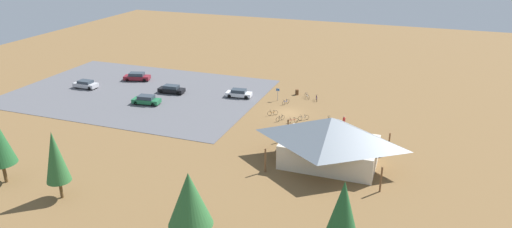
{
  "coord_description": "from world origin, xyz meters",
  "views": [
    {
      "loc": [
        -18.0,
        63.92,
        25.96
      ],
      "look_at": [
        3.45,
        4.86,
        1.2
      ],
      "focal_mm": 32.39,
      "sensor_mm": 36.0,
      "label": 1
    }
  ],
  "objects_px": {
    "car_maroon_near_entry": "(137,77)",
    "visitor_by_pavilion": "(343,128)",
    "pine_far_west": "(189,199)",
    "car_silver_inner_stall": "(86,84)",
    "pine_east": "(343,214)",
    "bicycle_orange_by_bin": "(273,113)",
    "bicycle_white_lone_east": "(307,96)",
    "bicycle_silver_mid_cluster": "(304,118)",
    "bicycle_purple_edge_south": "(317,98)",
    "visitor_crossing_yard": "(344,122)",
    "car_green_far_end": "(146,100)",
    "car_black_back_corner": "(171,89)",
    "lot_sign": "(278,93)",
    "car_white_front_row": "(239,93)",
    "bicycle_black_yard_left": "(280,118)",
    "pine_far_east": "(55,157)",
    "bicycle_teal_lone_west": "(329,120)",
    "bike_pavilion": "(330,138)",
    "trash_bin": "(297,92)",
    "bicycle_red_front_row": "(293,120)",
    "bicycle_blue_yard_front": "(286,102)"
  },
  "relations": [
    {
      "from": "bike_pavilion",
      "to": "bicycle_purple_edge_south",
      "type": "height_order",
      "value": "bike_pavilion"
    },
    {
      "from": "bicycle_blue_yard_front",
      "to": "pine_far_west",
      "type": "bearing_deg",
      "value": 94.36
    },
    {
      "from": "bicycle_white_lone_east",
      "to": "bicycle_silver_mid_cluster",
      "type": "bearing_deg",
      "value": 100.97
    },
    {
      "from": "pine_far_east",
      "to": "car_green_far_end",
      "type": "relative_size",
      "value": 1.62
    },
    {
      "from": "bicycle_orange_by_bin",
      "to": "bicycle_purple_edge_south",
      "type": "bearing_deg",
      "value": -118.81
    },
    {
      "from": "bicycle_purple_edge_south",
      "to": "visitor_crossing_yard",
      "type": "distance_m",
      "value": 11.76
    },
    {
      "from": "car_silver_inner_stall",
      "to": "visitor_by_pavilion",
      "type": "relative_size",
      "value": 2.55
    },
    {
      "from": "visitor_by_pavilion",
      "to": "car_silver_inner_stall",
      "type": "bearing_deg",
      "value": -5.53
    },
    {
      "from": "bicycle_teal_lone_west",
      "to": "car_maroon_near_entry",
      "type": "distance_m",
      "value": 38.92
    },
    {
      "from": "bicycle_orange_by_bin",
      "to": "visitor_by_pavilion",
      "type": "xyz_separation_m",
      "value": [
        -11.32,
        3.4,
        0.51
      ]
    },
    {
      "from": "bicycle_silver_mid_cluster",
      "to": "car_black_back_corner",
      "type": "height_order",
      "value": "car_black_back_corner"
    },
    {
      "from": "car_green_far_end",
      "to": "pine_far_west",
      "type": "bearing_deg",
      "value": 128.16
    },
    {
      "from": "pine_east",
      "to": "bicycle_orange_by_bin",
      "type": "xyz_separation_m",
      "value": [
        15.77,
        -30.63,
        -4.76
      ]
    },
    {
      "from": "bicycle_purple_edge_south",
      "to": "bicycle_orange_by_bin",
      "type": "bearing_deg",
      "value": 61.19
    },
    {
      "from": "pine_east",
      "to": "car_maroon_near_entry",
      "type": "distance_m",
      "value": 59.7
    },
    {
      "from": "pine_far_west",
      "to": "bicycle_orange_by_bin",
      "type": "bearing_deg",
      "value": -84.08
    },
    {
      "from": "pine_far_west",
      "to": "visitor_crossing_yard",
      "type": "relative_size",
      "value": 4.26
    },
    {
      "from": "bike_pavilion",
      "to": "bicycle_black_yard_left",
      "type": "relative_size",
      "value": 7.98
    },
    {
      "from": "bicycle_red_front_row",
      "to": "pine_far_west",
      "type": "bearing_deg",
      "value": 89.53
    },
    {
      "from": "trash_bin",
      "to": "car_green_far_end",
      "type": "height_order",
      "value": "car_green_far_end"
    },
    {
      "from": "pine_far_west",
      "to": "car_silver_inner_stall",
      "type": "relative_size",
      "value": 1.81
    },
    {
      "from": "trash_bin",
      "to": "bicycle_black_yard_left",
      "type": "xyz_separation_m",
      "value": [
        -0.81,
        12.35,
        -0.05
      ]
    },
    {
      "from": "car_silver_inner_stall",
      "to": "bike_pavilion",
      "type": "bearing_deg",
      "value": 163.67
    },
    {
      "from": "pine_far_west",
      "to": "bicycle_silver_mid_cluster",
      "type": "height_order",
      "value": "pine_far_west"
    },
    {
      "from": "bicycle_white_lone_east",
      "to": "pine_far_west",
      "type": "bearing_deg",
      "value": 90.52
    },
    {
      "from": "bicycle_white_lone_east",
      "to": "lot_sign",
      "type": "bearing_deg",
      "value": 33.62
    },
    {
      "from": "pine_east",
      "to": "bicycle_orange_by_bin",
      "type": "distance_m",
      "value": 34.78
    },
    {
      "from": "trash_bin",
      "to": "bicycle_silver_mid_cluster",
      "type": "bearing_deg",
      "value": 110.11
    },
    {
      "from": "lot_sign",
      "to": "bicycle_teal_lone_west",
      "type": "bearing_deg",
      "value": 147.5
    },
    {
      "from": "pine_far_west",
      "to": "visitor_crossing_yard",
      "type": "xyz_separation_m",
      "value": [
        -7.6,
        -31.87,
        -4.34
      ]
    },
    {
      "from": "lot_sign",
      "to": "pine_far_west",
      "type": "xyz_separation_m",
      "value": [
        -4.69,
        39.64,
        3.89
      ]
    },
    {
      "from": "bicycle_red_front_row",
      "to": "car_maroon_near_entry",
      "type": "height_order",
      "value": "car_maroon_near_entry"
    },
    {
      "from": "lot_sign",
      "to": "car_white_front_row",
      "type": "height_order",
      "value": "lot_sign"
    },
    {
      "from": "bike_pavilion",
      "to": "car_maroon_near_entry",
      "type": "height_order",
      "value": "bike_pavilion"
    },
    {
      "from": "bike_pavilion",
      "to": "lot_sign",
      "type": "height_order",
      "value": "bike_pavilion"
    },
    {
      "from": "lot_sign",
      "to": "bicycle_white_lone_east",
      "type": "distance_m",
      "value": 5.27
    },
    {
      "from": "pine_far_west",
      "to": "car_green_far_end",
      "type": "distance_m",
      "value": 39.33
    },
    {
      "from": "bicycle_orange_by_bin",
      "to": "visitor_crossing_yard",
      "type": "relative_size",
      "value": 0.73
    },
    {
      "from": "car_white_front_row",
      "to": "visitor_by_pavilion",
      "type": "height_order",
      "value": "visitor_by_pavilion"
    },
    {
      "from": "lot_sign",
      "to": "car_black_back_corner",
      "type": "height_order",
      "value": "lot_sign"
    },
    {
      "from": "car_maroon_near_entry",
      "to": "bicycle_blue_yard_front",
      "type": "bearing_deg",
      "value": 174.68
    },
    {
      "from": "bicycle_white_lone_east",
      "to": "visitor_by_pavilion",
      "type": "bearing_deg",
      "value": 122.84
    },
    {
      "from": "pine_east",
      "to": "bicycle_teal_lone_west",
      "type": "bearing_deg",
      "value": -77.05
    },
    {
      "from": "car_maroon_near_entry",
      "to": "visitor_by_pavilion",
      "type": "bearing_deg",
      "value": 164.18
    },
    {
      "from": "visitor_crossing_yard",
      "to": "bike_pavilion",
      "type": "bearing_deg",
      "value": 91.01
    },
    {
      "from": "pine_far_east",
      "to": "bicycle_teal_lone_west",
      "type": "bearing_deg",
      "value": -126.43
    },
    {
      "from": "bicycle_black_yard_left",
      "to": "visitor_by_pavilion",
      "type": "height_order",
      "value": "visitor_by_pavilion"
    },
    {
      "from": "bicycle_purple_edge_south",
      "to": "visitor_by_pavilion",
      "type": "bearing_deg",
      "value": 118.19
    },
    {
      "from": "bicycle_purple_edge_south",
      "to": "car_green_far_end",
      "type": "bearing_deg",
      "value": 23.54
    },
    {
      "from": "bicycle_black_yard_left",
      "to": "bicycle_purple_edge_south",
      "type": "xyz_separation_m",
      "value": [
        -3.05,
        -10.51,
        0.0
      ]
    }
  ]
}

